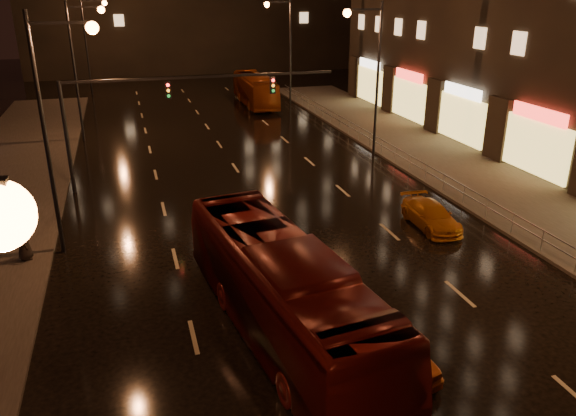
% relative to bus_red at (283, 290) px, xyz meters
% --- Properties ---
extents(ground, '(140.00, 140.00, 0.00)m').
position_rel_bus_red_xyz_m(ground, '(2.13, 16.67, -1.67)').
color(ground, black).
rests_on(ground, ground).
extents(sidewalk_right, '(7.00, 70.00, 0.15)m').
position_rel_bus_red_xyz_m(sidewalk_right, '(15.63, 11.67, -1.59)').
color(sidewalk_right, '#38332D').
rests_on(sidewalk_right, ground).
extents(traffic_signal, '(15.31, 0.32, 6.20)m').
position_rel_bus_red_xyz_m(traffic_signal, '(-2.93, 16.67, 3.07)').
color(traffic_signal, black).
rests_on(traffic_signal, ground).
extents(railing_right, '(0.05, 56.00, 1.00)m').
position_rel_bus_red_xyz_m(railing_right, '(12.33, 14.67, -0.77)').
color(railing_right, '#99999E').
rests_on(railing_right, sidewalk_right).
extents(bus_red, '(4.40, 12.25, 3.34)m').
position_rel_bus_red_xyz_m(bus_red, '(0.00, 0.00, 0.00)').
color(bus_red, '#500D0B').
rests_on(bus_red, ground).
extents(bus_curb, '(2.66, 10.55, 2.93)m').
position_rel_bus_red_xyz_m(bus_curb, '(8.13, 38.63, -0.21)').
color(bus_curb, '#85320D').
rests_on(bus_curb, ground).
extents(taxi_near, '(2.14, 4.20, 1.37)m').
position_rel_bus_red_xyz_m(taxi_near, '(2.63, -2.33, -0.98)').
color(taxi_near, '#B94A11').
rests_on(taxi_near, ground).
extents(taxi_far, '(1.78, 4.10, 1.17)m').
position_rel_bus_red_xyz_m(taxi_far, '(9.26, 6.67, -1.08)').
color(taxi_far, '#BF6812').
rests_on(taxi_far, ground).
extents(pedestrian_c, '(0.67, 0.94, 1.78)m').
position_rel_bus_red_xyz_m(pedestrian_c, '(-8.87, 8.09, -0.63)').
color(pedestrian_c, black).
rests_on(pedestrian_c, sidewalk_left).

